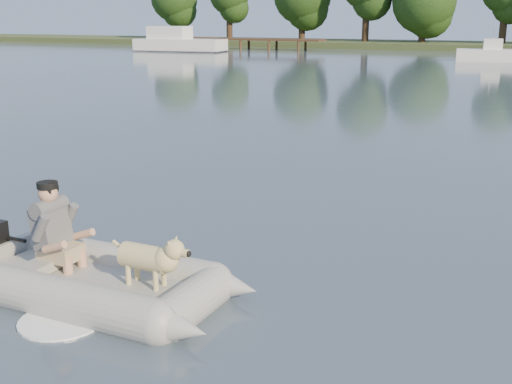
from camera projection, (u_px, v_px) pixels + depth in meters
The scene contains 7 objects.
water at pixel (123, 310), 6.79m from camera, with size 160.00×160.00×0.00m, color slate.
dock at pixel (236, 44), 62.74m from camera, with size 18.00×2.00×1.04m, color #4C331E, non-canonical shape.
dinghy at pixel (96, 248), 7.01m from camera, with size 4.17×2.55×1.31m, color #999994, non-canonical shape.
man at pixel (52, 224), 7.28m from camera, with size 0.68×0.58×1.01m, color #595A5D, non-canonical shape.
dog at pixel (145, 262), 6.81m from camera, with size 0.88×0.31×0.58m, color tan, non-canonical shape.
cabin_cruiser at pixel (180, 39), 57.60m from camera, with size 8.56×3.06×2.65m, color white, non-canonical shape.
motorboat at pixel (496, 46), 44.82m from camera, with size 5.43×2.09×2.30m, color white, non-canonical shape.
Camera 1 is at (4.00, -4.98, 2.99)m, focal length 45.00 mm.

